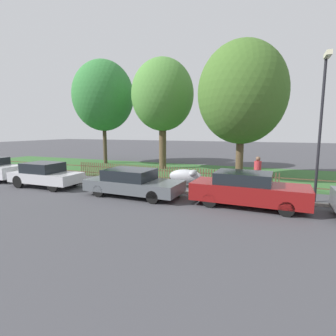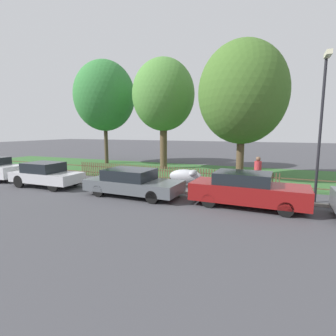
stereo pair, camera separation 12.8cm
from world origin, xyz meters
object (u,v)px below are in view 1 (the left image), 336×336
object	(u,v)px
tree_nearest_kerb	(103,96)
street_lamp	(322,113)
tree_mid_park	(242,93)
pedestrian_near_fence	(257,171)
covered_motorcycle	(186,177)
parked_car_red_compact	(247,189)
parked_car_navy_estate	(133,182)
parked_car_black_saloon	(45,174)
tree_behind_motorcycle	(163,95)

from	to	relation	value
tree_nearest_kerb	street_lamp	world-z (taller)	tree_nearest_kerb
tree_mid_park	pedestrian_near_fence	size ratio (longest dim) A/B	4.74
covered_motorcycle	parked_car_red_compact	bearing A→B (deg)	-36.07
parked_car_red_compact	pedestrian_near_fence	bearing A→B (deg)	87.99
parked_car_navy_estate	covered_motorcycle	distance (m)	3.16
parked_car_black_saloon	tree_behind_motorcycle	distance (m)	10.62
parked_car_black_saloon	street_lamp	size ratio (longest dim) A/B	0.64
pedestrian_near_fence	street_lamp	xyz separation A→B (m)	(2.45, -1.49, 2.80)
parked_car_navy_estate	covered_motorcycle	xyz separation A→B (m)	(1.83, 2.58, -0.03)
pedestrian_near_fence	tree_mid_park	bearing A→B (deg)	124.35
parked_car_navy_estate	tree_mid_park	world-z (taller)	tree_mid_park
parked_car_black_saloon	street_lamp	distance (m)	13.75
parked_car_navy_estate	tree_behind_motorcycle	world-z (taller)	tree_behind_motorcycle
tree_behind_motorcycle	pedestrian_near_fence	world-z (taller)	tree_behind_motorcycle
parked_car_black_saloon	pedestrian_near_fence	xyz separation A→B (m)	(10.81, 3.35, 0.31)
tree_mid_park	parked_car_black_saloon	bearing A→B (deg)	-147.47
tree_mid_park	pedestrian_near_fence	world-z (taller)	tree_mid_park
parked_car_black_saloon	tree_behind_motorcycle	xyz separation A→B (m)	(3.28, 8.73, 5.08)
parked_car_black_saloon	tree_nearest_kerb	world-z (taller)	tree_nearest_kerb
street_lamp	tree_nearest_kerb	bearing A→B (deg)	153.82
parked_car_black_saloon	parked_car_navy_estate	bearing A→B (deg)	0.38
parked_car_red_compact	covered_motorcycle	world-z (taller)	parked_car_red_compact
parked_car_black_saloon	street_lamp	xyz separation A→B (m)	(13.26, 1.86, 3.11)
parked_car_red_compact	tree_mid_park	size ratio (longest dim) A/B	0.55
tree_nearest_kerb	tree_mid_park	world-z (taller)	tree_nearest_kerb
covered_motorcycle	tree_mid_park	xyz separation A→B (m)	(2.35, 3.48, 4.67)
covered_motorcycle	tree_mid_park	size ratio (longest dim) A/B	0.23
tree_nearest_kerb	street_lamp	size ratio (longest dim) A/B	1.53
tree_nearest_kerb	street_lamp	bearing A→B (deg)	-26.18
parked_car_navy_estate	tree_mid_park	bearing A→B (deg)	57.36
parked_car_black_saloon	tree_mid_park	bearing A→B (deg)	32.36
parked_car_black_saloon	parked_car_navy_estate	distance (m)	5.40
pedestrian_near_fence	street_lamp	bearing A→B (deg)	-20.85
parked_car_red_compact	tree_behind_motorcycle	world-z (taller)	tree_behind_motorcycle
tree_behind_motorcycle	tree_mid_park	xyz separation A→B (m)	(6.30, -2.62, -0.49)
parked_car_navy_estate	street_lamp	size ratio (longest dim) A/B	0.76
covered_motorcycle	tree_nearest_kerb	distance (m)	13.70
parked_car_red_compact	covered_motorcycle	distance (m)	4.13
tree_mid_park	tree_nearest_kerb	bearing A→B (deg)	163.45
parked_car_navy_estate	tree_nearest_kerb	bearing A→B (deg)	132.59
pedestrian_near_fence	street_lamp	size ratio (longest dim) A/B	0.29
covered_motorcycle	street_lamp	distance (m)	6.86
tree_behind_motorcycle	street_lamp	world-z (taller)	tree_behind_motorcycle
parked_car_black_saloon	covered_motorcycle	distance (m)	7.70
tree_mid_park	pedestrian_near_fence	xyz separation A→B (m)	(1.23, -2.77, -4.29)
tree_mid_park	parked_car_navy_estate	bearing A→B (deg)	-124.59
pedestrian_near_fence	parked_car_navy_estate	bearing A→B (deg)	-138.18
tree_nearest_kerb	tree_mid_park	distance (m)	13.16
parked_car_black_saloon	covered_motorcycle	xyz separation A→B (m)	(7.23, 2.63, -0.08)
covered_motorcycle	pedestrian_near_fence	size ratio (longest dim) A/B	1.10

